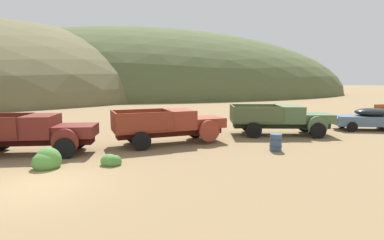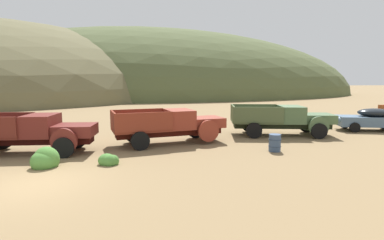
{
  "view_description": "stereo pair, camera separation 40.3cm",
  "coord_description": "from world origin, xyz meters",
  "px_view_note": "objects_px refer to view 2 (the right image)",
  "views": [
    {
      "loc": [
        3.06,
        -10.71,
        3.57
      ],
      "look_at": [
        6.79,
        7.07,
        1.13
      ],
      "focal_mm": 28.31,
      "sensor_mm": 36.0,
      "label": 1
    },
    {
      "loc": [
        3.46,
        -10.79,
        3.57
      ],
      "look_at": [
        6.79,
        7.07,
        1.13
      ],
      "focal_mm": 28.31,
      "sensor_mm": 36.0,
      "label": 2
    }
  ],
  "objects_px": {
    "truck_weathered_green": "(288,119)",
    "car_chalk_blue": "(368,119)",
    "oil_drum_foreground": "(275,143)",
    "truck_oxblood": "(38,133)",
    "truck_rust_red": "(176,125)"
  },
  "relations": [
    {
      "from": "truck_weathered_green",
      "to": "car_chalk_blue",
      "type": "xyz_separation_m",
      "value": [
        6.39,
        0.6,
        -0.21
      ]
    },
    {
      "from": "truck_oxblood",
      "to": "car_chalk_blue",
      "type": "xyz_separation_m",
      "value": [
        20.65,
        2.77,
        -0.2
      ]
    },
    {
      "from": "truck_oxblood",
      "to": "car_chalk_blue",
      "type": "height_order",
      "value": "truck_oxblood"
    },
    {
      "from": "truck_oxblood",
      "to": "oil_drum_foreground",
      "type": "height_order",
      "value": "truck_oxblood"
    },
    {
      "from": "car_chalk_blue",
      "to": "truck_weathered_green",
      "type": "bearing_deg",
      "value": 21.81
    },
    {
      "from": "car_chalk_blue",
      "to": "truck_oxblood",
      "type": "bearing_deg",
      "value": 24.13
    },
    {
      "from": "car_chalk_blue",
      "to": "oil_drum_foreground",
      "type": "xyz_separation_m",
      "value": [
        -9.19,
        -4.54,
        -0.38
      ]
    },
    {
      "from": "car_chalk_blue",
      "to": "truck_rust_red",
      "type": "bearing_deg",
      "value": 23.35
    },
    {
      "from": "truck_oxblood",
      "to": "truck_rust_red",
      "type": "distance_m",
      "value": 6.95
    },
    {
      "from": "oil_drum_foreground",
      "to": "truck_oxblood",
      "type": "bearing_deg",
      "value": 171.24
    },
    {
      "from": "truck_rust_red",
      "to": "car_chalk_blue",
      "type": "bearing_deg",
      "value": -3.08
    },
    {
      "from": "truck_weathered_green",
      "to": "oil_drum_foreground",
      "type": "height_order",
      "value": "truck_weathered_green"
    },
    {
      "from": "truck_weathered_green",
      "to": "car_chalk_blue",
      "type": "relative_size",
      "value": 1.37
    },
    {
      "from": "truck_weathered_green",
      "to": "oil_drum_foreground",
      "type": "xyz_separation_m",
      "value": [
        -2.8,
        -3.94,
        -0.59
      ]
    },
    {
      "from": "truck_rust_red",
      "to": "oil_drum_foreground",
      "type": "relative_size",
      "value": 7.47
    }
  ]
}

